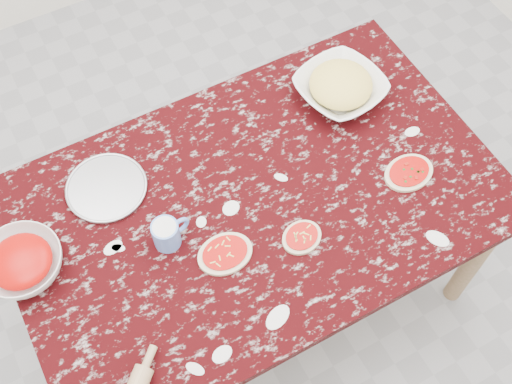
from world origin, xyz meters
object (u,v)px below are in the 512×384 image
object	(u,v)px
pizza_tray	(107,188)
sauce_bowl	(22,264)
cheese_bowl	(340,88)
flour_mug	(167,233)
worktable	(256,212)

from	to	relation	value
pizza_tray	sauce_bowl	size ratio (longest dim) A/B	1.03
cheese_bowl	flour_mug	size ratio (longest dim) A/B	2.36
worktable	cheese_bowl	world-z (taller)	cheese_bowl
sauce_bowl	pizza_tray	bearing A→B (deg)	24.79
sauce_bowl	worktable	bearing A→B (deg)	-9.39
cheese_bowl	flour_mug	world-z (taller)	flour_mug
pizza_tray	sauce_bowl	distance (m)	0.36
worktable	flour_mug	size ratio (longest dim) A/B	12.52
worktable	pizza_tray	size ratio (longest dim) A/B	6.07
worktable	cheese_bowl	size ratio (longest dim) A/B	5.30
sauce_bowl	flour_mug	distance (m)	0.44
worktable	flour_mug	xyz separation A→B (m)	(-0.31, -0.00, 0.13)
cheese_bowl	flour_mug	xyz separation A→B (m)	(-0.79, -0.24, 0.01)
worktable	pizza_tray	bearing A→B (deg)	146.64
flour_mug	sauce_bowl	bearing A→B (deg)	163.99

